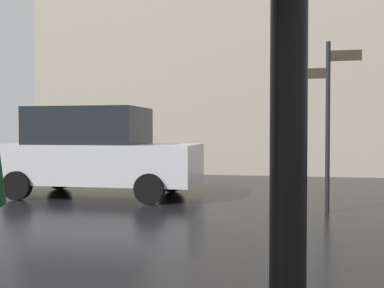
% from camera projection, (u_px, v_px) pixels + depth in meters
% --- Properties ---
extents(parked_car_right, '(4.39, 2.05, 1.96)m').
position_uv_depth(parked_car_right, '(96.00, 152.00, 10.29)').
color(parked_car_right, silver).
rests_on(parked_car_right, ground).
extents(street_signpost, '(1.08, 0.08, 3.00)m').
position_uv_depth(street_signpost, '(328.00, 109.00, 8.16)').
color(street_signpost, black).
rests_on(street_signpost, ground).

